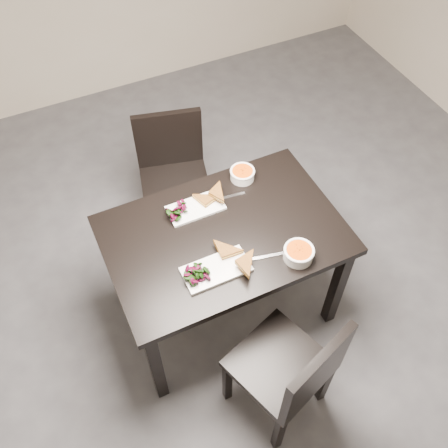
# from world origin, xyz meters

# --- Properties ---
(ground) EXTENTS (5.00, 5.00, 0.00)m
(ground) POSITION_xyz_m (0.00, 0.00, 0.00)
(ground) COLOR #47474C
(ground) RESTS_ON ground
(room_shell) EXTENTS (5.02, 5.02, 2.81)m
(room_shell) POSITION_xyz_m (0.00, 0.00, 1.83)
(room_shell) COLOR beige
(room_shell) RESTS_ON ground
(table) EXTENTS (1.20, 0.80, 0.75)m
(table) POSITION_xyz_m (-0.01, 0.09, 0.65)
(table) COLOR black
(table) RESTS_ON ground
(chair_near) EXTENTS (0.53, 0.53, 0.85)m
(chair_near) POSITION_xyz_m (0.02, -0.61, 0.48)
(chair_near) COLOR black
(chair_near) RESTS_ON ground
(chair_far) EXTENTS (0.51, 0.51, 0.85)m
(chair_far) POSITION_xyz_m (-0.00, 0.86, 0.48)
(chair_far) COLOR black
(chair_far) RESTS_ON ground
(plate_near) EXTENTS (0.32, 0.16, 0.02)m
(plate_near) POSITION_xyz_m (-0.14, -0.10, 0.76)
(plate_near) COLOR white
(plate_near) RESTS_ON table
(sandwich_near) EXTENTS (0.17, 0.13, 0.05)m
(sandwich_near) POSITION_xyz_m (-0.08, -0.08, 0.79)
(sandwich_near) COLOR #9A5B20
(sandwich_near) RESTS_ON plate_near
(salad_near) EXTENTS (0.10, 0.09, 0.04)m
(salad_near) POSITION_xyz_m (-0.24, -0.10, 0.79)
(salad_near) COLOR black
(salad_near) RESTS_ON plate_near
(soup_bowl_near) EXTENTS (0.15, 0.15, 0.07)m
(soup_bowl_near) POSITION_xyz_m (0.25, -0.20, 0.79)
(soup_bowl_near) COLOR white
(soup_bowl_near) RESTS_ON table
(cutlery_near) EXTENTS (0.18, 0.05, 0.00)m
(cutlery_near) POSITION_xyz_m (0.11, -0.13, 0.75)
(cutlery_near) COLOR silver
(cutlery_near) RESTS_ON table
(plate_far) EXTENTS (0.29, 0.15, 0.01)m
(plate_far) POSITION_xyz_m (-0.08, 0.30, 0.76)
(plate_far) COLOR white
(plate_far) RESTS_ON table
(sandwich_far) EXTENTS (0.18, 0.15, 0.05)m
(sandwich_far) POSITION_xyz_m (-0.01, 0.28, 0.79)
(sandwich_far) COLOR #9A5B20
(sandwich_far) RESTS_ON plate_far
(salad_far) EXTENTS (0.09, 0.08, 0.04)m
(salad_far) POSITION_xyz_m (-0.18, 0.30, 0.79)
(salad_far) COLOR black
(salad_far) RESTS_ON plate_far
(soup_bowl_far) EXTENTS (0.14, 0.14, 0.06)m
(soup_bowl_far) POSITION_xyz_m (0.24, 0.39, 0.79)
(soup_bowl_far) COLOR white
(soup_bowl_far) RESTS_ON table
(cutlery_far) EXTENTS (0.18, 0.04, 0.00)m
(cutlery_far) POSITION_xyz_m (0.12, 0.30, 0.75)
(cutlery_far) COLOR silver
(cutlery_far) RESTS_ON table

